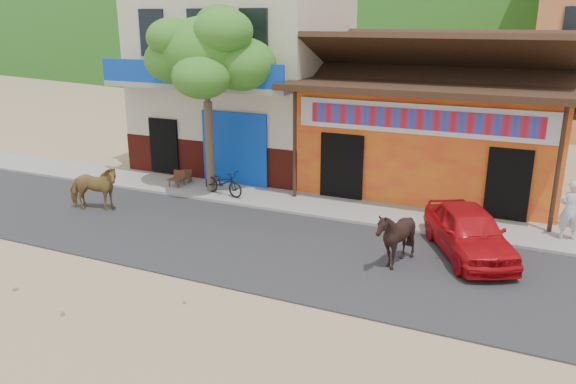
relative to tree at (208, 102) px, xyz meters
name	(u,v)px	position (x,y,z in m)	size (l,w,h in m)	color
ground	(251,294)	(4.60, -5.80, -3.12)	(120.00, 120.00, 0.00)	#9E825B
road	(297,251)	(4.60, -3.30, -3.10)	(60.00, 5.00, 0.04)	#28282B
sidewalk	(343,209)	(4.60, 0.20, -3.06)	(60.00, 2.00, 0.12)	gray
dance_club	(437,135)	(6.60, 4.20, -1.32)	(8.00, 6.00, 3.60)	orange
cafe_building	(245,77)	(-0.90, 4.20, 0.38)	(7.00, 6.00, 7.00)	beige
tree	(208,102)	(0.00, 0.00, 0.00)	(3.00, 3.00, 6.00)	#2D721E
cow_tan	(93,188)	(-2.34, -2.96, -2.38)	(0.75, 1.65, 1.39)	olive
cow_dark	(396,238)	(7.06, -3.16, -2.36)	(1.16, 1.30, 1.43)	black
red_car	(469,231)	(8.55, -1.75, -2.46)	(1.46, 3.63, 1.24)	red
scooter	(223,183)	(0.60, -0.21, -2.58)	(0.56, 1.60, 0.84)	black
pedestrian	(570,210)	(10.81, 0.23, -2.20)	(0.58, 0.38, 1.60)	silver
cafe_chair_left	(185,171)	(-1.40, 0.55, -2.61)	(0.37, 0.37, 0.79)	#482A18
cafe_chair_right	(176,172)	(-1.40, 0.00, -2.51)	(0.46, 0.46, 0.98)	#4E251A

